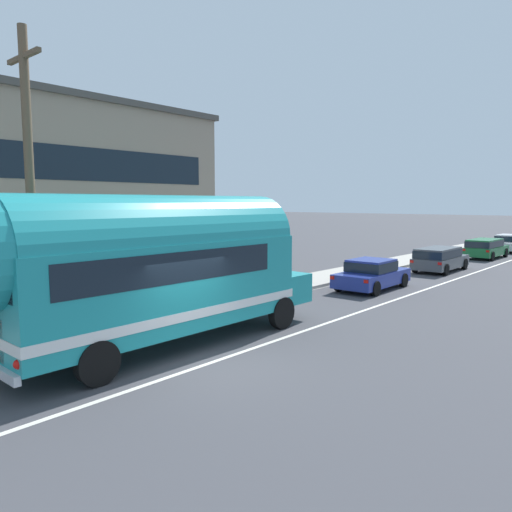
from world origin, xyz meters
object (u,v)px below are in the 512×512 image
painted_bus (148,265)px  car_fourth (510,242)px  car_lead (372,273)px  car_second (439,258)px  car_third (485,247)px  utility_pole (30,184)px

painted_bus → car_fourth: bearing=89.6°
car_lead → car_second: bearing=88.7°
painted_bus → car_lead: painted_bus is taller
car_second → car_third: same height
car_lead → car_second: same height
car_second → utility_pole: bearing=-97.8°
utility_pole → painted_bus: bearing=31.8°
car_second → car_third: bearing=89.9°
car_second → car_fourth: bearing=89.7°
painted_bus → utility_pole: bearing=-148.2°
car_second → car_fourth: (0.08, 14.90, -0.06)m
utility_pole → car_third: size_ratio=1.84×
painted_bus → car_fourth: 34.85m
car_lead → car_second: 7.72m
car_lead → car_second: (0.17, 7.71, 0.07)m
utility_pole → car_second: size_ratio=1.84×
painted_bus → car_third: 28.58m
car_third → car_fourth: (0.06, 6.27, -0.06)m
painted_bus → car_lead: 12.30m
car_fourth → painted_bus: bearing=-90.4°
utility_pole → painted_bus: size_ratio=0.78×
painted_bus → car_second: size_ratio=2.35×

